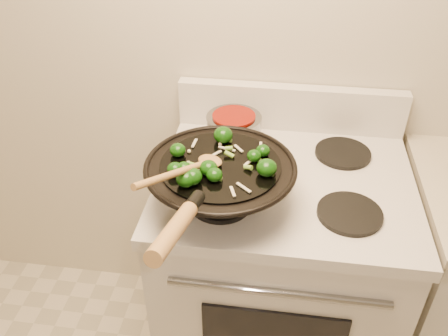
# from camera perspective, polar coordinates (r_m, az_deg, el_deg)

# --- Properties ---
(stove) EXTENTS (0.78, 0.67, 1.08)m
(stove) POSITION_cam_1_polar(r_m,az_deg,el_deg) (1.77, 6.31, -12.78)
(stove) COLOR silver
(stove) RESTS_ON ground
(wok) EXTENTS (0.41, 0.69, 0.27)m
(wok) POSITION_cam_1_polar(r_m,az_deg,el_deg) (1.30, -0.49, -1.63)
(wok) COLOR black
(wok) RESTS_ON stove
(stirfry) EXTENTS (0.30, 0.28, 0.05)m
(stirfry) POSITION_cam_1_polar(r_m,az_deg,el_deg) (1.24, -1.07, 0.72)
(stirfry) COLOR #0E3808
(stirfry) RESTS_ON wok
(wooden_spoon) EXTENTS (0.18, 0.30, 0.11)m
(wooden_spoon) POSITION_cam_1_polar(r_m,az_deg,el_deg) (1.20, -4.01, 0.03)
(wooden_spoon) COLOR olive
(wooden_spoon) RESTS_ON wok
(saucepan) EXTENTS (0.18, 0.28, 0.11)m
(saucepan) POSITION_cam_1_polar(r_m,az_deg,el_deg) (1.56, 1.14, 4.62)
(saucepan) COLOR gray
(saucepan) RESTS_ON stove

